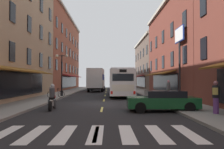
{
  "coord_description": "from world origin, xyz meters",
  "views": [
    {
      "loc": [
        0.45,
        -17.92,
        1.9
      ],
      "look_at": [
        0.82,
        7.06,
        2.54
      ],
      "focal_mm": 35.5,
      "sensor_mm": 36.0,
      "label": 1
    }
  ],
  "objects_px": {
    "box_truck": "(96,80)",
    "sedan_near": "(163,101)",
    "street_lamp_twin": "(62,73)",
    "pedestrian_mid": "(169,89)",
    "motorcycle_rider": "(52,99)",
    "sedan_mid": "(98,86)",
    "transit_bus": "(120,82)",
    "bicycle_near": "(56,94)",
    "billboard_sign": "(179,46)",
    "pedestrian_near": "(216,96)"
  },
  "relations": [
    {
      "from": "box_truck",
      "to": "sedan_near",
      "type": "distance_m",
      "value": 24.21
    },
    {
      "from": "street_lamp_twin",
      "to": "pedestrian_mid",
      "type": "bearing_deg",
      "value": -14.84
    },
    {
      "from": "box_truck",
      "to": "pedestrian_mid",
      "type": "bearing_deg",
      "value": -62.44
    },
    {
      "from": "motorcycle_rider",
      "to": "pedestrian_mid",
      "type": "height_order",
      "value": "pedestrian_mid"
    },
    {
      "from": "box_truck",
      "to": "pedestrian_mid",
      "type": "distance_m",
      "value": 17.26
    },
    {
      "from": "sedan_near",
      "to": "sedan_mid",
      "type": "bearing_deg",
      "value": 99.09
    },
    {
      "from": "motorcycle_rider",
      "to": "street_lamp_twin",
      "type": "distance_m",
      "value": 10.76
    },
    {
      "from": "transit_bus",
      "to": "street_lamp_twin",
      "type": "height_order",
      "value": "street_lamp_twin"
    },
    {
      "from": "motorcycle_rider",
      "to": "bicycle_near",
      "type": "distance_m",
      "value": 8.15
    },
    {
      "from": "sedan_near",
      "to": "street_lamp_twin",
      "type": "height_order",
      "value": "street_lamp_twin"
    },
    {
      "from": "motorcycle_rider",
      "to": "bicycle_near",
      "type": "height_order",
      "value": "motorcycle_rider"
    },
    {
      "from": "billboard_sign",
      "to": "motorcycle_rider",
      "type": "relative_size",
      "value": 3.24
    },
    {
      "from": "motorcycle_rider",
      "to": "pedestrian_mid",
      "type": "relative_size",
      "value": 1.19
    },
    {
      "from": "street_lamp_twin",
      "to": "sedan_near",
      "type": "bearing_deg",
      "value": -52.86
    },
    {
      "from": "transit_bus",
      "to": "motorcycle_rider",
      "type": "relative_size",
      "value": 5.67
    },
    {
      "from": "sedan_mid",
      "to": "pedestrian_near",
      "type": "xyz_separation_m",
      "value": [
        7.85,
        -36.44,
        0.37
      ]
    },
    {
      "from": "sedan_near",
      "to": "motorcycle_rider",
      "type": "relative_size",
      "value": 2.05
    },
    {
      "from": "billboard_sign",
      "to": "transit_bus",
      "type": "relative_size",
      "value": 0.57
    },
    {
      "from": "billboard_sign",
      "to": "bicycle_near",
      "type": "distance_m",
      "value": 12.87
    },
    {
      "from": "sedan_near",
      "to": "sedan_mid",
      "type": "relative_size",
      "value": 0.93
    },
    {
      "from": "street_lamp_twin",
      "to": "transit_bus",
      "type": "bearing_deg",
      "value": 19.99
    },
    {
      "from": "billboard_sign",
      "to": "motorcycle_rider",
      "type": "distance_m",
      "value": 12.72
    },
    {
      "from": "bicycle_near",
      "to": "pedestrian_mid",
      "type": "bearing_deg",
      "value": -2.47
    },
    {
      "from": "box_truck",
      "to": "sedan_mid",
      "type": "xyz_separation_m",
      "value": [
        -0.17,
        10.93,
        -1.27
      ]
    },
    {
      "from": "motorcycle_rider",
      "to": "billboard_sign",
      "type": "bearing_deg",
      "value": 31.15
    },
    {
      "from": "billboard_sign",
      "to": "sedan_mid",
      "type": "distance_m",
      "value": 29.24
    },
    {
      "from": "pedestrian_near",
      "to": "street_lamp_twin",
      "type": "distance_m",
      "value": 17.16
    },
    {
      "from": "billboard_sign",
      "to": "motorcycle_rider",
      "type": "height_order",
      "value": "billboard_sign"
    },
    {
      "from": "pedestrian_near",
      "to": "pedestrian_mid",
      "type": "xyz_separation_m",
      "value": [
        0.29,
        10.23,
        -0.01
      ]
    },
    {
      "from": "billboard_sign",
      "to": "transit_bus",
      "type": "xyz_separation_m",
      "value": [
        -5.16,
        6.7,
        -3.45
      ]
    },
    {
      "from": "sedan_near",
      "to": "pedestrian_near",
      "type": "bearing_deg",
      "value": -39.64
    },
    {
      "from": "sedan_mid",
      "to": "motorcycle_rider",
      "type": "height_order",
      "value": "motorcycle_rider"
    },
    {
      "from": "box_truck",
      "to": "bicycle_near",
      "type": "distance_m",
      "value": 15.21
    },
    {
      "from": "box_truck",
      "to": "street_lamp_twin",
      "type": "relative_size",
      "value": 1.66
    },
    {
      "from": "motorcycle_rider",
      "to": "sedan_near",
      "type": "bearing_deg",
      "value": -6.67
    },
    {
      "from": "billboard_sign",
      "to": "box_truck",
      "type": "distance_m",
      "value": 18.98
    },
    {
      "from": "box_truck",
      "to": "street_lamp_twin",
      "type": "bearing_deg",
      "value": -104.43
    },
    {
      "from": "pedestrian_mid",
      "to": "billboard_sign",
      "type": "bearing_deg",
      "value": -132.6
    },
    {
      "from": "billboard_sign",
      "to": "box_truck",
      "type": "height_order",
      "value": "billboard_sign"
    },
    {
      "from": "pedestrian_mid",
      "to": "pedestrian_near",
      "type": "bearing_deg",
      "value": -161.99
    },
    {
      "from": "sedan_mid",
      "to": "motorcycle_rider",
      "type": "xyz_separation_m",
      "value": [
        -1.38,
        -33.7,
        0.02
      ]
    },
    {
      "from": "motorcycle_rider",
      "to": "pedestrian_mid",
      "type": "distance_m",
      "value": 12.12
    },
    {
      "from": "transit_bus",
      "to": "bicycle_near",
      "type": "relative_size",
      "value": 6.91
    },
    {
      "from": "bicycle_near",
      "to": "pedestrian_near",
      "type": "xyz_separation_m",
      "value": [
        10.9,
        -10.71,
        0.55
      ]
    },
    {
      "from": "pedestrian_mid",
      "to": "street_lamp_twin",
      "type": "bearing_deg",
      "value": 94.79
    },
    {
      "from": "billboard_sign",
      "to": "motorcycle_rider",
      "type": "bearing_deg",
      "value": -148.85
    },
    {
      "from": "transit_bus",
      "to": "sedan_mid",
      "type": "relative_size",
      "value": 2.56
    },
    {
      "from": "billboard_sign",
      "to": "transit_bus",
      "type": "distance_m",
      "value": 9.13
    },
    {
      "from": "pedestrian_near",
      "to": "transit_bus",
      "type": "bearing_deg",
      "value": 136.65
    },
    {
      "from": "transit_bus",
      "to": "bicycle_near",
      "type": "distance_m",
      "value": 8.4
    }
  ]
}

